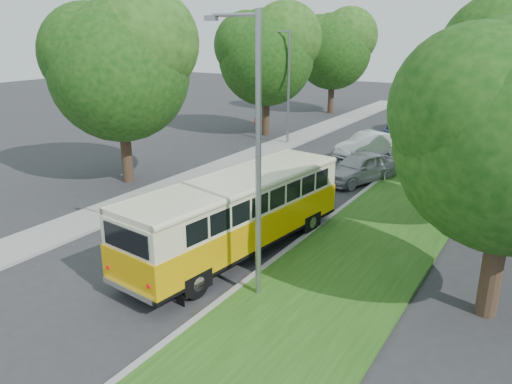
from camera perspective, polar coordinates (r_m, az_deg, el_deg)
The scene contains 13 objects.
ground at distance 19.09m, azimuth -6.94°, elevation -5.17°, with size 120.00×120.00×0.00m, color #2D2D30.
curb at distance 21.40m, azimuth 9.12°, elevation -2.43°, with size 0.20×70.00×0.15m, color gray.
grass_verge at distance 20.70m, azimuth 15.12°, elevation -3.60°, with size 4.50×70.00×0.13m, color #264E14.
sidewalk at distance 25.57m, azimuth -8.49°, elevation 1.00°, with size 2.20×70.00×0.12m, color gray.
treeline at distance 32.63m, azimuth 18.06°, elevation 14.51°, with size 24.27×41.91×9.46m.
lamppost_near at distance 13.44m, azimuth -0.07°, elevation 4.62°, with size 1.71×0.16×8.00m.
lamppost_far at distance 33.73m, azimuth 3.59°, elevation 12.33°, with size 1.71×0.16×7.50m.
warning_sign at distance 30.51m, azimuth 0.24°, elevation 7.19°, with size 0.56×0.10×2.50m.
vintage_bus at distance 17.15m, azimuth -2.17°, elevation -2.75°, with size 2.42×9.42×2.80m, color #E8AA07, non-canonical shape.
car_silver at distance 26.07m, azimuth 11.74°, elevation 2.76°, with size 1.81×4.49×1.53m, color #A4A4A9.
car_white at distance 31.41m, azimuth 12.70°, elevation 5.28°, with size 1.59×4.57×1.51m, color silver.
car_blue at distance 36.96m, azimuth 16.24°, elevation 6.72°, with size 1.80×4.44×1.29m, color navy.
car_grey at distance 42.18m, azimuth 19.06°, elevation 7.97°, with size 2.56×5.54×1.54m, color #5A5D62.
Camera 1 is at (11.05, -13.63, 7.51)m, focal length 35.00 mm.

